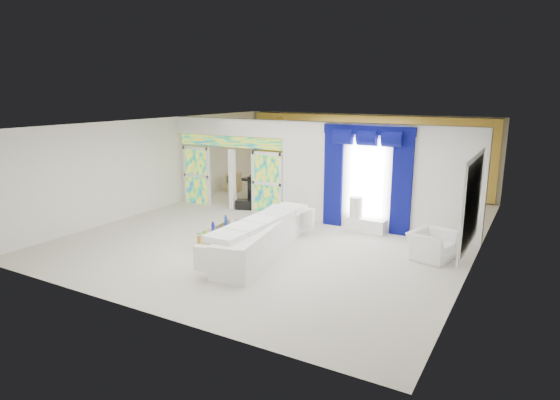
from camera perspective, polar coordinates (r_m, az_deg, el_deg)
The scene contains 22 objects.
floor at distance 13.65m, azimuth 1.40°, elevation -3.36°, with size 12.00×12.00×0.00m, color #B7AF9E.
dividing_wall at distance 13.38m, azimuth 11.63°, elevation 2.64°, with size 5.70×0.18×3.00m, color white.
dividing_header at distance 15.49m, azimuth -6.20°, elevation 8.80°, with size 4.30×0.18×0.55m, color white.
stained_panel_left at distance 16.57m, azimuth -10.06°, elevation 2.94°, with size 0.95×0.04×2.00m, color #994C3F.
stained_panel_right at distance 14.94m, azimuth -1.59°, elevation 2.03°, with size 0.95×0.04×2.00m, color #994C3F.
stained_transom at distance 15.53m, azimuth -6.15°, elevation 7.05°, with size 4.00×0.05×0.35m, color #994C3F.
window_pane at distance 13.37m, azimuth 10.47°, elevation 2.47°, with size 1.00×0.02×2.30m, color white.
blue_drape_left at distance 13.71m, azimuth 6.47°, elevation 2.65°, with size 0.55×0.10×2.80m, color #07044E.
blue_drape_right at distance 13.07m, azimuth 14.56°, elevation 1.79°, with size 0.55×0.10×2.80m, color #07044E.
blue_pelmet at distance 13.17m, azimuth 10.68°, elevation 8.32°, with size 2.60×0.12×0.25m, color #07044E.
wall_mirror at distance 10.86m, azimuth 22.37°, elevation -0.22°, with size 0.04×2.70×1.90m, color white.
gold_curtains at distance 18.65m, azimuth 10.07°, elevation 5.61°, with size 9.70×0.12×2.90m, color #C7852F.
white_sofa at distance 11.42m, azimuth -2.16°, elevation -4.68°, with size 0.86×4.01×0.76m, color white.
coffee_table at distance 12.44m, azimuth -6.73°, elevation -4.21°, with size 0.55×1.66×0.37m, color gold.
console_table at distance 13.44m, azimuth 10.31°, elevation -3.00°, with size 1.14×0.36×0.38m, color white.
table_lamp at distance 13.41m, azimuth 9.19°, elevation -0.87°, with size 0.36×0.36×0.58m, color silver.
armchair at distance 11.67m, azimuth 17.97°, elevation -5.21°, with size 1.02×0.89×0.66m, color white.
grand_piano at distance 16.98m, azimuth -0.68°, elevation 1.66°, with size 1.51×1.97×1.00m, color black.
piano_bench at distance 15.73m, azimuth -3.61°, elevation -0.57°, with size 0.95×0.37×0.32m, color black.
tv_console at distance 18.53m, azimuth -5.64°, elevation 2.14°, with size 0.50×0.46×0.73m, color tan.
chandelier at distance 17.22m, azimuth 0.04°, elevation 9.05°, with size 0.60×0.60×0.60m, color gold.
decanters at distance 12.23m, azimuth -7.23°, elevation -3.12°, with size 0.25×0.80×0.29m.
Camera 1 is at (6.17, -11.54, 3.87)m, focal length 30.16 mm.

